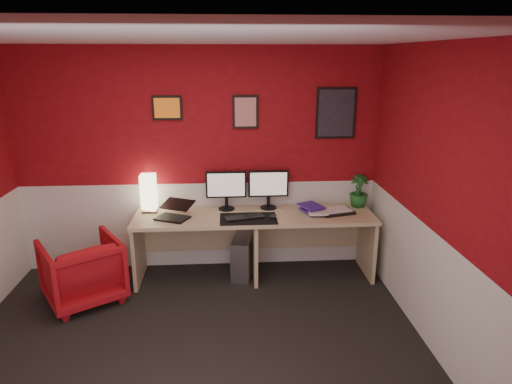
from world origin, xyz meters
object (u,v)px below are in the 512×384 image
monitor_left (226,184)px  zen_tray (336,211)px  monitor_right (269,184)px  potted_plant (359,191)px  pc_tower (243,256)px  desk (255,246)px  laptop (172,209)px  armchair (82,270)px  shoji_lamp (149,194)px

monitor_left → zen_tray: bearing=-9.4°
monitor_right → potted_plant: bearing=-0.3°
monitor_right → potted_plant: 1.03m
pc_tower → monitor_left: bearing=146.9°
monitor_left → zen_tray: size_ratio=1.66×
monitor_right → zen_tray: (0.73, -0.21, -0.28)m
monitor_left → potted_plant: monitor_left is taller
desk → monitor_left: (-0.30, 0.21, 0.66)m
laptop → armchair: 1.07m
laptop → zen_tray: (1.78, 0.08, -0.09)m
zen_tray → armchair: bearing=-171.2°
desk → pc_tower: 0.20m
laptop → desk: bearing=30.3°
shoji_lamp → armchair: size_ratio=0.56×
laptop → pc_tower: (0.74, 0.11, -0.61)m
armchair → laptop: bearing=168.4°
shoji_lamp → armchair: 1.04m
desk → zen_tray: 0.98m
zen_tray → armchair: size_ratio=0.49×
shoji_lamp → pc_tower: size_ratio=0.89×
monitor_right → pc_tower: monitor_right is taller
laptop → zen_tray: laptop is taller
desk → armchair: desk is taller
monitor_left → armchair: 1.72m
desk → armchair: 1.80m
shoji_lamp → monitor_left: (0.85, 0.01, 0.09)m
monitor_left → zen_tray: 1.25m
pc_tower → armchair: size_ratio=0.63×
pc_tower → potted_plant: bearing=18.5°
laptop → monitor_left: (0.57, 0.28, 0.18)m
monitor_right → armchair: size_ratio=0.81×
laptop → zen_tray: size_ratio=0.94×
monitor_right → monitor_left: bearing=-179.0°
laptop → potted_plant: bearing=33.5°
monitor_right → potted_plant: monitor_right is taller
shoji_lamp → armchair: bearing=-135.2°
desk → laptop: bearing=-175.6°
zen_tray → pc_tower: size_ratio=0.78×
monitor_right → pc_tower: 0.87m
potted_plant → pc_tower: 1.51m
pc_tower → armchair: (-1.62, -0.45, 0.10)m
laptop → pc_tower: size_ratio=0.73×
potted_plant → pc_tower: size_ratio=0.82×
laptop → pc_tower: 0.97m
zen_tray → desk: bearing=-179.4°
laptop → monitor_left: size_ratio=0.57×
monitor_right → armchair: monitor_right is taller
zen_tray → armchair: (-2.66, -0.41, -0.42)m
monitor_right → zen_tray: 0.81m
monitor_left → pc_tower: bearing=-44.4°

